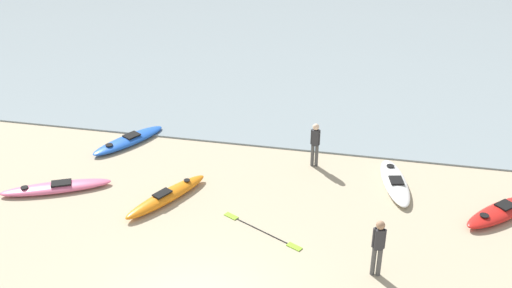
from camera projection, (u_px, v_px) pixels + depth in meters
name	position (u px, v px, depth m)	size (l,w,h in m)	color
kayak_on_sand_0	(129.00, 140.00, 22.03)	(2.22, 3.04, 0.31)	blue
kayak_on_sand_1	(167.00, 196.00, 18.61)	(2.04, 3.11, 0.37)	orange
kayak_on_sand_2	(501.00, 211.00, 17.87)	(2.61, 2.60, 0.37)	red
kayak_on_sand_3	(395.00, 182.00, 19.38)	(1.33, 3.00, 0.33)	white
kayak_on_sand_4	(56.00, 187.00, 19.15)	(3.41, 2.07, 0.29)	#E5668C
person_near_foreground	(378.00, 245.00, 15.15)	(0.34, 0.23, 1.68)	#4C4C4C
person_near_waterline	(315.00, 142.00, 20.20)	(0.32, 0.22, 1.60)	#4C4C4C
loose_paddle	(262.00, 231.00, 17.26)	(2.55, 1.45, 0.03)	black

